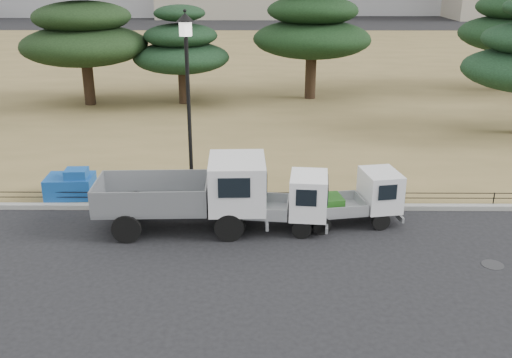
{
  "coord_description": "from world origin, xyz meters",
  "views": [
    {
      "loc": [
        0.11,
        -15.01,
        7.64
      ],
      "look_at": [
        0.0,
        2.0,
        1.3
      ],
      "focal_mm": 40.0,
      "sensor_mm": 36.0,
      "label": 1
    }
  ],
  "objects_px": {
    "truck_kei_front": "(281,202)",
    "tarp_pile": "(71,185)",
    "truck_kei_rear": "(355,199)",
    "street_lamp": "(188,79)",
    "truck_large": "(192,191)"
  },
  "relations": [
    {
      "from": "truck_kei_front",
      "to": "truck_kei_rear",
      "type": "relative_size",
      "value": 1.03
    },
    {
      "from": "street_lamp",
      "to": "tarp_pile",
      "type": "relative_size",
      "value": 3.79
    },
    {
      "from": "truck_kei_rear",
      "to": "street_lamp",
      "type": "height_order",
      "value": "street_lamp"
    },
    {
      "from": "truck_kei_front",
      "to": "truck_kei_rear",
      "type": "bearing_deg",
      "value": 15.06
    },
    {
      "from": "truck_large",
      "to": "tarp_pile",
      "type": "distance_m",
      "value": 5.03
    },
    {
      "from": "truck_kei_front",
      "to": "tarp_pile",
      "type": "xyz_separation_m",
      "value": [
        -7.2,
        2.19,
        -0.31
      ]
    },
    {
      "from": "tarp_pile",
      "to": "truck_kei_front",
      "type": "bearing_deg",
      "value": -16.9
    },
    {
      "from": "truck_kei_front",
      "to": "tarp_pile",
      "type": "bearing_deg",
      "value": 168.97
    },
    {
      "from": "truck_kei_front",
      "to": "truck_kei_rear",
      "type": "height_order",
      "value": "truck_kei_front"
    },
    {
      "from": "truck_kei_rear",
      "to": "tarp_pile",
      "type": "relative_size",
      "value": 2.07
    },
    {
      "from": "truck_large",
      "to": "truck_kei_front",
      "type": "distance_m",
      "value": 2.74
    },
    {
      "from": "truck_large",
      "to": "truck_kei_rear",
      "type": "relative_size",
      "value": 1.53
    },
    {
      "from": "truck_kei_front",
      "to": "street_lamp",
      "type": "height_order",
      "value": "street_lamp"
    },
    {
      "from": "tarp_pile",
      "to": "truck_large",
      "type": "bearing_deg",
      "value": -26.14
    },
    {
      "from": "street_lamp",
      "to": "tarp_pile",
      "type": "xyz_separation_m",
      "value": [
        -4.25,
        0.42,
        -3.77
      ]
    }
  ]
}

